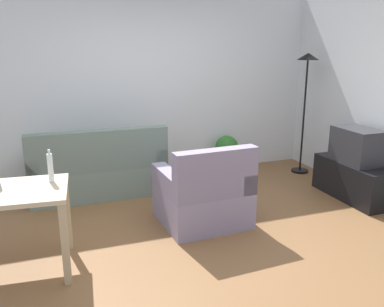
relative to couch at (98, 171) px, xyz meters
The scene contains 9 objects.
ground_plane 1.82m from the couch, 62.37° to the right, with size 5.20×4.40×0.02m, color brown.
wall_rear 1.47m from the couch, 36.38° to the left, with size 5.20×0.10×2.70m, color silver.
couch is the anchor object (origin of this frame).
tv_stand 3.33m from the couch, 22.27° to the right, with size 0.44×1.10×0.48m.
tv 3.36m from the couch, 22.25° to the right, with size 0.41×0.60×0.44m.
torchiere_lamp 3.27m from the couch, ahead, with size 0.32×0.32×1.81m.
potted_plant 2.03m from the couch, ahead, with size 0.36×0.36×0.57m.
armchair 1.66m from the couch, 53.49° to the right, with size 0.94×0.89×0.92m.
bottle_clear 1.80m from the couch, 109.69° to the right, with size 0.05×0.05×0.30m.
Camera 1 is at (-1.37, -3.62, 1.95)m, focal length 37.82 mm.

